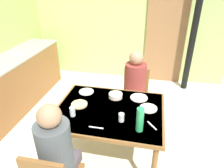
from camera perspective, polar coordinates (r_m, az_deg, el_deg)
ground_plane at (r=3.04m, az=-3.25°, el=-15.73°), size 5.88×5.88×0.00m
wall_back at (r=4.49m, az=4.01°, el=17.39°), size 4.26×0.10×2.56m
door_wooden at (r=4.44m, az=14.70°, el=12.76°), size 0.80×0.05×2.00m
stove_pipe_column at (r=4.17m, az=22.11°, el=14.68°), size 0.12×0.12×2.56m
kitchen_counter at (r=3.84m, az=-26.80°, el=-0.65°), size 0.61×2.64×0.91m
dining_table at (r=2.40m, az=-0.74°, el=-8.51°), size 1.24×0.97×0.74m
chair_far_diner at (r=3.16m, az=6.44°, el=-2.57°), size 0.40×0.40×0.87m
person_near_diner at (r=1.92m, az=-15.45°, el=-16.49°), size 0.30×0.37×0.77m
person_far_diner at (r=2.91m, az=6.44°, el=0.92°), size 0.30×0.37×0.77m
water_bottle_green_near at (r=2.01m, az=7.83°, el=-9.63°), size 0.07×0.07×0.29m
serving_bowl_center at (r=2.56m, az=1.02°, el=-3.23°), size 0.17×0.17×0.05m
dinner_plate_near_left at (r=2.40m, az=10.11°, el=-6.67°), size 0.20×0.20×0.01m
dinner_plate_near_right at (r=2.71m, az=-7.16°, el=-2.13°), size 0.19×0.19×0.01m
dinner_plate_far_center at (r=2.58m, az=7.52°, el=-3.82°), size 0.21×0.21×0.01m
drinking_glass_by_near_diner at (r=2.16m, az=2.63°, el=-9.29°), size 0.06×0.06×0.09m
drinking_glass_by_far_diner at (r=2.27m, az=-10.95°, el=-7.55°), size 0.06×0.06×0.11m
bread_plate_sliced at (r=2.45m, az=-9.10°, el=-5.62°), size 0.19×0.19×0.02m
cutlery_knife_near at (r=2.11m, az=-4.43°, el=-12.02°), size 0.15×0.02×0.00m
cutlery_fork_near at (r=2.16m, az=11.06°, el=-11.30°), size 0.11×0.13×0.00m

